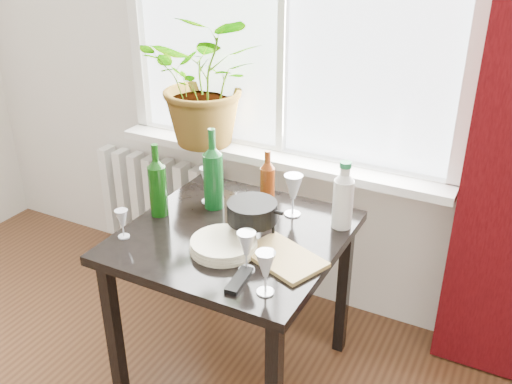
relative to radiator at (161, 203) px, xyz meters
The scene contains 17 objects.
windowsill 0.87m from the radiator, ahead, with size 1.72×0.20×0.04m.
radiator is the anchor object (origin of this frame).
table 1.09m from the radiator, 36.54° to the right, with size 0.85×0.85×0.74m.
potted_plant 0.89m from the radiator, ahead, with size 0.59×0.51×0.65m, color #326A1C.
wine_bottle_left 0.96m from the radiator, 52.41° to the right, with size 0.08×0.08×0.32m, color #0D3C0B, non-canonical shape.
wine_bottle_right 0.98m from the radiator, 35.56° to the right, with size 0.09×0.09×0.37m, color #0D4719, non-canonical shape.
bottle_amber 1.06m from the radiator, 22.52° to the right, with size 0.06×0.06×0.26m, color #6C2A0C, non-canonical shape.
cleaning_bottle 1.37m from the radiator, 17.35° to the right, with size 0.08×0.08×0.29m, color silver, non-canonical shape.
wineglass_front_right 1.40m from the radiator, 39.44° to the right, with size 0.07×0.07×0.16m, color #B2B8C0, non-canonical shape.
wineglass_far_right 1.54m from the radiator, 39.11° to the right, with size 0.07×0.07×0.17m, color silver, non-canonical shape.
wineglass_back_center 1.16m from the radiator, 20.97° to the right, with size 0.08×0.08×0.19m, color silver, non-canonical shape.
wineglass_back_left 0.88m from the radiator, 35.85° to the right, with size 0.07×0.07×0.17m, color silver, non-canonical shape.
wineglass_front_left 1.08m from the radiator, 60.92° to the right, with size 0.05×0.05×0.12m, color silver, non-canonical shape.
plate_stack 1.23m from the radiator, 40.81° to the right, with size 0.26×0.26×0.04m, color beige.
fondue_pot 1.21m from the radiator, 33.84° to the right, with size 0.23×0.20×0.15m, color black, non-canonical shape.
tv_remote 1.43m from the radiator, 41.57° to the right, with size 0.05×0.16×0.02m, color black.
cutting_board 1.37m from the radiator, 32.79° to the right, with size 0.30×0.19×0.02m, color tan.
Camera 1 is at (1.10, -0.17, 1.91)m, focal length 40.00 mm.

